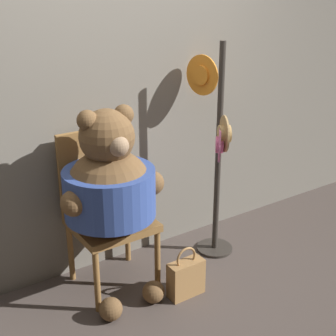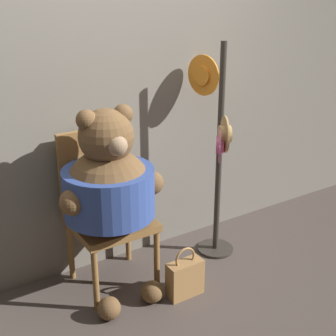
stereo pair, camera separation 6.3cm
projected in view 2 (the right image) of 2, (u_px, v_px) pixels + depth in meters
The scene contains 6 objects.
ground_plane at pixel (167, 297), 3.12m from camera, with size 14.00×14.00×0.00m, color #4C423D.
wall_back at pixel (111, 73), 3.15m from camera, with size 8.00×0.10×2.78m.
chair at pixel (105, 205), 3.14m from camera, with size 0.51×0.48×1.06m.
teddy_bear at pixel (109, 187), 2.92m from camera, with size 0.70×0.62×1.28m.
hat_display_rack at pixel (217, 151), 3.35m from camera, with size 0.31×0.56×1.60m.
handbag_on_ground at pixel (185, 278), 3.10m from camera, with size 0.25×0.11×0.36m.
Camera 2 is at (-1.38, -2.18, 1.94)m, focal length 50.00 mm.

